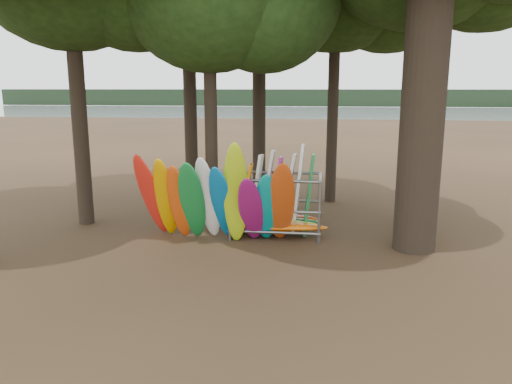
# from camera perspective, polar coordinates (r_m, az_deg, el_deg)

# --- Properties ---
(ground) EXTENTS (120.00, 120.00, 0.00)m
(ground) POSITION_cam_1_polar(r_m,az_deg,el_deg) (14.25, -1.70, -6.74)
(ground) COLOR #47331E
(ground) RESTS_ON ground
(lake) EXTENTS (160.00, 160.00, 0.00)m
(lake) POSITION_cam_1_polar(r_m,az_deg,el_deg) (73.50, 5.85, 8.30)
(lake) COLOR gray
(lake) RESTS_ON ground
(far_shore) EXTENTS (160.00, 4.00, 4.00)m
(far_shore) POSITION_cam_1_polar(r_m,az_deg,el_deg) (123.37, 6.60, 10.65)
(far_shore) COLOR black
(far_shore) RESTS_ON ground
(kayak_row) EXTENTS (4.86, 2.27, 3.21)m
(kayak_row) POSITION_cam_1_polar(r_m,az_deg,el_deg) (14.61, -4.73, -1.07)
(kayak_row) COLOR red
(kayak_row) RESTS_ON ground
(storage_rack) EXTENTS (3.22, 1.55, 2.85)m
(storage_rack) POSITION_cam_1_polar(r_m,az_deg,el_deg) (15.51, 2.34, -1.69)
(storage_rack) COLOR slate
(storage_rack) RESTS_ON ground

